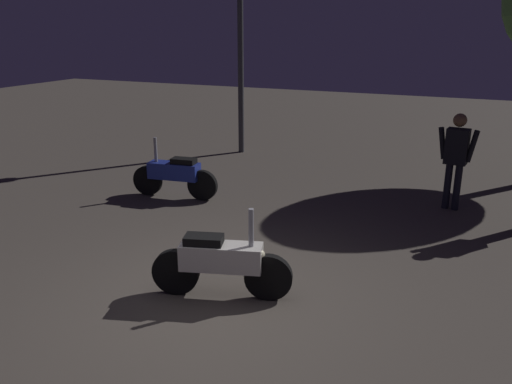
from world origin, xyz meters
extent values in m
plane|color=#4C443D|center=(0.00, 0.00, 0.00)|extent=(40.00, 40.00, 0.00)
cylinder|color=black|center=(-0.55, 0.15, 0.28)|extent=(0.57, 0.26, 0.56)
cylinder|color=black|center=(0.51, 0.46, 0.28)|extent=(0.57, 0.26, 0.56)
cube|color=beige|center=(-0.02, 0.31, 0.51)|extent=(1.00, 0.56, 0.30)
cube|color=black|center=(-0.21, 0.25, 0.71)|extent=(0.49, 0.36, 0.10)
cylinder|color=gray|center=(0.32, 0.40, 0.89)|extent=(0.07, 0.07, 0.45)
sphere|color=#F2EABF|center=(0.41, 0.43, 0.56)|extent=(0.12, 0.12, 0.12)
cylinder|color=black|center=(-1.98, 3.34, 0.28)|extent=(0.57, 0.17, 0.56)
cylinder|color=black|center=(-3.07, 3.20, 0.28)|extent=(0.57, 0.17, 0.56)
cube|color=navy|center=(-2.52, 3.27, 0.51)|extent=(0.98, 0.42, 0.30)
cube|color=black|center=(-2.32, 3.29, 0.71)|extent=(0.47, 0.29, 0.10)
cylinder|color=gray|center=(-2.87, 3.22, 0.89)|extent=(0.07, 0.07, 0.45)
sphere|color=#F2EABF|center=(-2.97, 3.21, 0.56)|extent=(0.12, 0.12, 0.12)
cylinder|color=black|center=(2.28, 4.64, 0.40)|extent=(0.12, 0.12, 0.81)
cylinder|color=black|center=(2.12, 4.66, 0.40)|extent=(0.12, 0.12, 0.81)
cube|color=black|center=(2.20, 4.65, 1.11)|extent=(0.39, 0.28, 0.60)
sphere|color=brown|center=(2.20, 4.65, 1.55)|extent=(0.22, 0.22, 0.22)
cylinder|color=black|center=(2.44, 4.62, 1.14)|extent=(0.19, 0.11, 0.55)
cylinder|color=black|center=(1.97, 4.68, 1.14)|extent=(0.19, 0.11, 0.55)
cylinder|color=#38383D|center=(-2.95, 7.05, 2.09)|extent=(0.14, 0.14, 4.17)
camera|label=1|loc=(2.57, -4.59, 3.07)|focal=36.78mm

